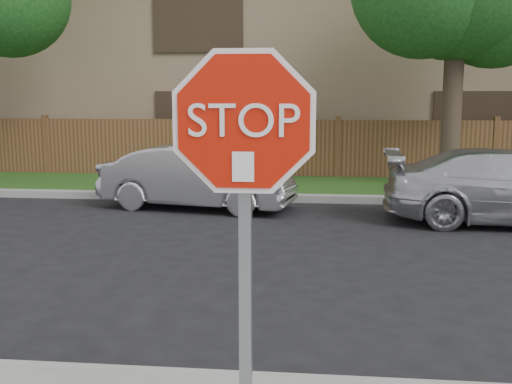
# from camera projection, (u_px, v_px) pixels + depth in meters

# --- Properties ---
(far_curb) EXTENTS (70.00, 0.30, 0.15)m
(far_curb) POSITION_uv_depth(u_px,v_px,m) (342.00, 199.00, 12.67)
(far_curb) COLOR gray
(far_curb) RESTS_ON ground
(grass_strip) EXTENTS (70.00, 3.00, 0.12)m
(grass_strip) POSITION_uv_depth(u_px,v_px,m) (339.00, 188.00, 14.29)
(grass_strip) COLOR #1E4714
(grass_strip) RESTS_ON ground
(fence) EXTENTS (70.00, 0.12, 1.60)m
(fence) POSITION_uv_depth(u_px,v_px,m) (338.00, 150.00, 15.74)
(fence) COLOR #4E351B
(fence) RESTS_ON ground
(apartment_building) EXTENTS (35.20, 9.20, 7.20)m
(apartment_building) POSITION_uv_depth(u_px,v_px,m) (334.00, 57.00, 20.79)
(apartment_building) COLOR #897255
(apartment_building) RESTS_ON ground
(stop_sign) EXTENTS (1.01, 0.13, 2.55)m
(stop_sign) POSITION_uv_depth(u_px,v_px,m) (244.00, 185.00, 3.03)
(stop_sign) COLOR gray
(stop_sign) RESTS_ON sidewalk_near
(sedan_left) EXTENTS (4.01, 1.98, 1.27)m
(sedan_left) POSITION_uv_depth(u_px,v_px,m) (198.00, 177.00, 11.94)
(sedan_left) COLOR #ABAAAF
(sedan_left) RESTS_ON ground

